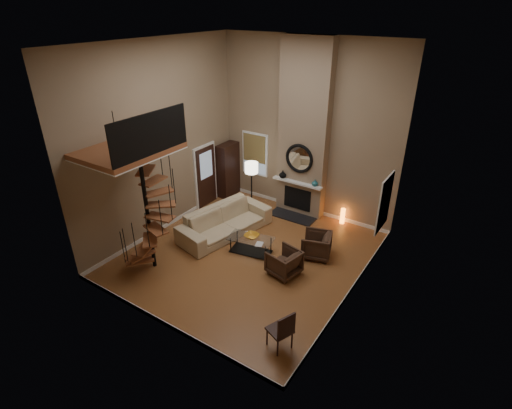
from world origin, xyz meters
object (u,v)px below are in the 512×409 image
Objects in this scene: coffee_table at (251,243)px; sofa at (225,221)px; floor_lamp at (251,172)px; side_chair at (283,330)px; accent_lamp at (343,216)px; hutch at (228,170)px; armchair_far at (286,263)px; armchair_near at (319,245)px.

sofa is at bearing 160.25° from coffee_table.
side_chair is (3.84, -4.63, -0.89)m from floor_lamp.
accent_lamp is (1.52, 2.95, -0.03)m from coffee_table.
side_chair is (2.48, -2.55, 0.24)m from coffee_table.
floor_lamp is 3.23m from accent_lamp.
floor_lamp is at bearing 16.94° from sofa.
armchair_far is (4.09, -3.04, -0.60)m from hutch.
armchair_far is 1.38m from coffee_table.
sofa is 5.69× the size of accent_lamp.
armchair_far is at bearing -36.59° from hutch.
hutch is 1.59m from floor_lamp.
accent_lamp is (2.88, 0.87, -1.16)m from floor_lamp.
armchair_near is 2.10m from accent_lamp.
side_chair is (0.96, -5.50, 0.28)m from accent_lamp.
accent_lamp reaches higher than coffee_table.
armchair_near is 0.81× the size of side_chair.
hutch is at bearing 46.80° from sofa.
side_chair is at bearing -50.30° from floor_lamp.
hutch is 7.41m from side_chair.
sofa is at bearing -98.96° from armchair_near.
floor_lamp reaches higher than armchair_far.
sofa is 3.72m from accent_lamp.
hutch reaches higher than sofa.
armchair_near is at bearing -21.88° from floor_lamp.
coffee_table is (-1.33, 0.37, -0.07)m from armchair_far.
hutch is at bearing 157.06° from floor_lamp.
armchair_near reaches higher than accent_lamp.
side_chair reaches higher than armchair_near.
sofa is 2.18× the size of coffee_table.
armchair_near is at bearing 26.94° from coffee_table.
sofa is 4.77m from side_chair.
armchair_far is at bearing -32.89° from armchair_near.
hutch is at bearing -114.51° from armchair_far.
coffee_table is 3.32m from accent_lamp.
side_chair is at bearing -44.89° from hutch.
coffee_table is 2.61× the size of accent_lamp.
accent_lamp is (0.19, 3.32, -0.10)m from armchair_far.
armchair_far reaches higher than accent_lamp.
floor_lamp is (1.40, -0.59, 0.46)m from hutch.
armchair_near is at bearing -22.21° from hutch.
hutch is 4.35m from accent_lamp.
accent_lamp is 5.59m from side_chair.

